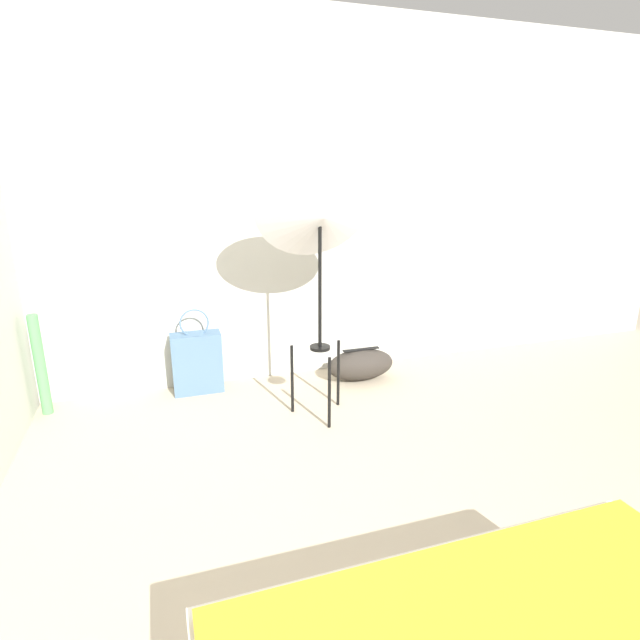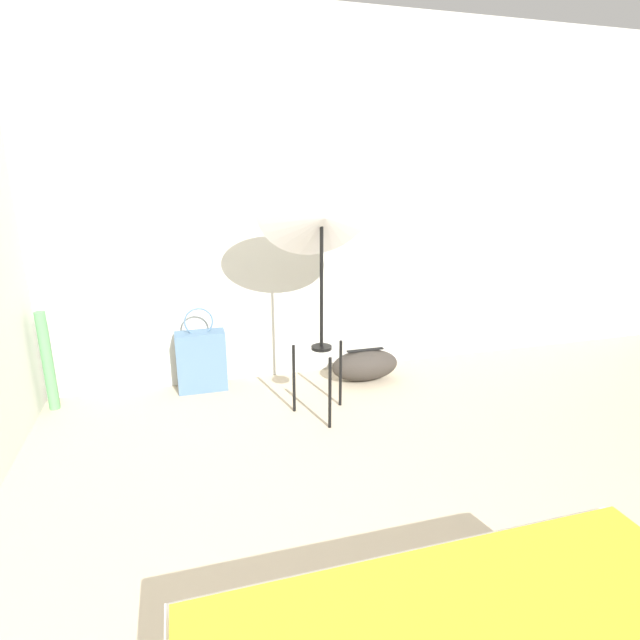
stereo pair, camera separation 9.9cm
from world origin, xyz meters
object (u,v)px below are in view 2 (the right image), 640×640
object	(u,v)px
photo_umbrella	(322,212)
paper_roll	(47,361)
tote_bag	(201,360)
duffel_bag	(365,365)

from	to	relation	value
photo_umbrella	paper_roll	xyz separation A→B (m)	(-1.69, 0.57, -0.96)
paper_roll	photo_umbrella	bearing A→B (deg)	-18.68
photo_umbrella	paper_roll	world-z (taller)	photo_umbrella
photo_umbrella	tote_bag	size ratio (longest dim) A/B	2.75
photo_umbrella	paper_roll	size ratio (longest dim) A/B	2.51
photo_umbrella	duffel_bag	xyz separation A→B (m)	(0.47, 0.45, -1.18)
tote_bag	paper_roll	bearing A→B (deg)	-177.71
photo_umbrella	tote_bag	xyz separation A→B (m)	(-0.72, 0.61, -1.07)
tote_bag	duffel_bag	bearing A→B (deg)	-7.84
duffel_bag	paper_roll	xyz separation A→B (m)	(-2.16, 0.12, 0.22)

